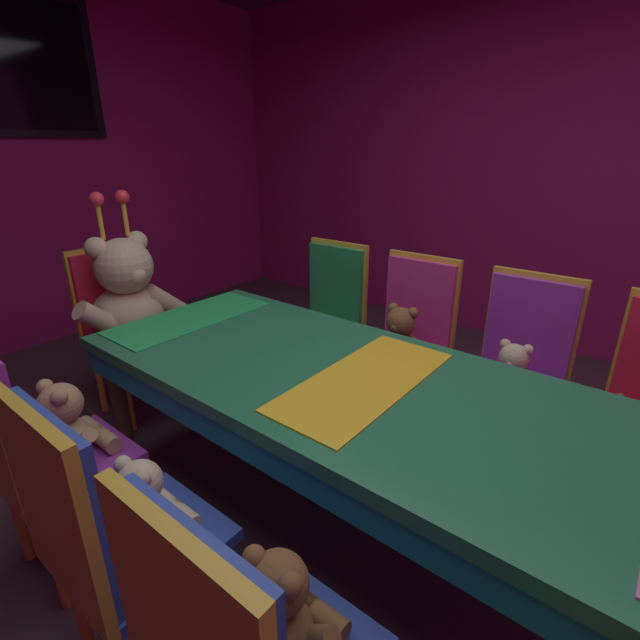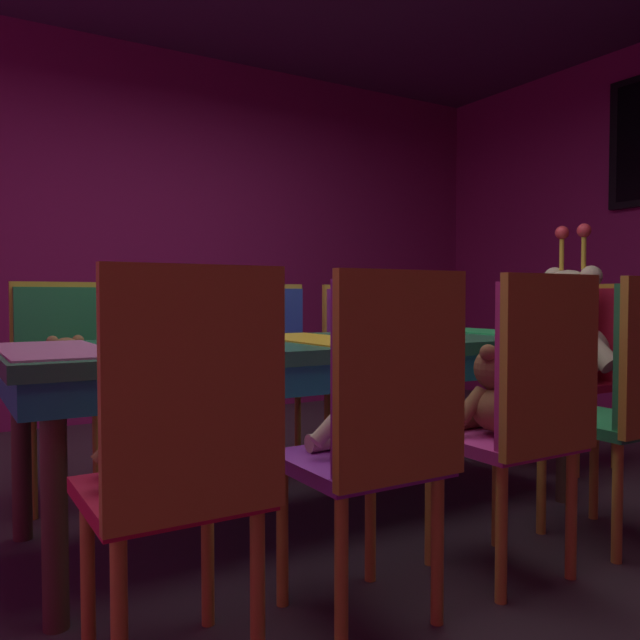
% 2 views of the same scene
% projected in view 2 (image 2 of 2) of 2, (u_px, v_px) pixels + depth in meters
% --- Properties ---
extents(ground_plane, '(7.90, 7.90, 0.00)m').
position_uv_depth(ground_plane, '(316.00, 518.00, 2.64)').
color(ground_plane, '#3F2D38').
extents(wall_left, '(0.12, 6.40, 2.80)m').
position_uv_depth(wall_left, '(139.00, 232.00, 4.82)').
color(wall_left, '#8C1959').
rests_on(wall_left, ground_plane).
extents(banquet_table, '(0.90, 2.36, 0.75)m').
position_uv_depth(banquet_table, '(316.00, 361.00, 2.62)').
color(banquet_table, '#26724C').
rests_on(banquet_table, ground_plane).
extents(chair_left_0, '(0.42, 0.41, 0.98)m').
position_uv_depth(chair_left_0, '(61.00, 366.00, 2.94)').
color(chair_left_0, '#268C4C').
rests_on(chair_left_0, ground_plane).
extents(teddy_left_0, '(0.23, 0.30, 0.28)m').
position_uv_depth(teddy_left_0, '(67.00, 373.00, 2.82)').
color(teddy_left_0, olive).
rests_on(teddy_left_0, chair_left_0).
extents(chair_left_1, '(0.42, 0.41, 0.98)m').
position_uv_depth(chair_left_1, '(184.00, 360.00, 3.23)').
color(chair_left_1, '#2D47B2').
rests_on(chair_left_1, ground_plane).
extents(teddy_left_1, '(0.23, 0.29, 0.28)m').
position_uv_depth(teddy_left_1, '(194.00, 367.00, 3.10)').
color(teddy_left_1, brown).
rests_on(teddy_left_1, chair_left_1).
extents(chair_left_2, '(0.42, 0.41, 0.98)m').
position_uv_depth(chair_left_2, '(275.00, 355.00, 3.50)').
color(chair_left_2, '#2D47B2').
rests_on(chair_left_2, ground_plane).
extents(teddy_left_2, '(0.21, 0.27, 0.26)m').
position_uv_depth(teddy_left_2, '(288.00, 362.00, 3.38)').
color(teddy_left_2, beige).
rests_on(teddy_left_2, chair_left_2).
extents(chair_left_3, '(0.42, 0.41, 0.98)m').
position_uv_depth(chair_left_3, '(360.00, 351.00, 3.76)').
color(chair_left_3, purple).
rests_on(chair_left_3, ground_plane).
extents(teddy_left_3, '(0.25, 0.32, 0.30)m').
position_uv_depth(teddy_left_3, '(375.00, 355.00, 3.64)').
color(teddy_left_3, tan).
rests_on(teddy_left_3, chair_left_3).
extents(chair_right_0, '(0.42, 0.41, 0.98)m').
position_uv_depth(chair_right_0, '(186.00, 438.00, 1.44)').
color(chair_right_0, red).
rests_on(chair_right_0, ground_plane).
extents(teddy_right_0, '(0.27, 0.35, 0.33)m').
position_uv_depth(teddy_right_0, '(165.00, 426.00, 1.57)').
color(teddy_right_0, brown).
rests_on(teddy_right_0, chair_right_0).
extents(chair_right_1, '(0.42, 0.41, 0.98)m').
position_uv_depth(chair_right_1, '(384.00, 415.00, 1.72)').
color(chair_right_1, purple).
rests_on(chair_right_1, ground_plane).
extents(teddy_right_1, '(0.21, 0.27, 0.26)m').
position_uv_depth(teddy_right_1, '(354.00, 417.00, 1.84)').
color(teddy_right_1, beige).
rests_on(teddy_right_1, chair_right_1).
extents(chair_right_2, '(0.42, 0.41, 0.98)m').
position_uv_depth(chair_right_2, '(530.00, 398.00, 2.01)').
color(chair_right_2, '#CC338C').
rests_on(chair_right_2, ground_plane).
extents(teddy_right_2, '(0.25, 0.32, 0.30)m').
position_uv_depth(teddy_right_2, '(495.00, 395.00, 2.13)').
color(teddy_right_2, brown).
rests_on(teddy_right_2, chair_right_2).
extents(chair_right_3, '(0.42, 0.41, 0.98)m').
position_uv_depth(chair_right_3, '(637.00, 386.00, 2.30)').
color(chair_right_3, '#268C4C').
rests_on(chair_right_3, ground_plane).
extents(throne_chair, '(0.41, 0.42, 0.98)m').
position_uv_depth(throne_chair, '(586.00, 355.00, 3.51)').
color(throne_chair, red).
rests_on(throne_chair, ground_plane).
extents(king_teddy_bear, '(0.65, 0.51, 0.84)m').
position_uv_depth(king_teddy_bear, '(566.00, 332.00, 3.42)').
color(king_teddy_bear, beige).
rests_on(king_teddy_bear, throne_chair).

